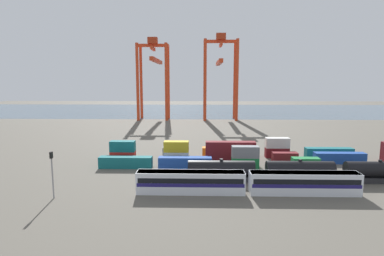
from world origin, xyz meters
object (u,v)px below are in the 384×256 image
object	(u,v)px
passenger_train	(247,182)
shipping_container_17	(225,152)
shipping_container_18	(277,153)
gantry_crane_central	(220,69)
gantry_crane_west	(154,70)
shipping_container_12	(339,158)
shipping_container_1	(185,163)
signal_mast	(52,169)
freight_tank_row	(379,172)
shipping_container_9	(230,157)
shipping_container_16	(174,152)

from	to	relation	value
passenger_train	shipping_container_17	distance (m)	27.62
shipping_container_18	gantry_crane_central	world-z (taller)	gantry_crane_central
gantry_crane_west	passenger_train	bearing A→B (deg)	-74.20
shipping_container_12	gantry_crane_central	xyz separation A→B (m)	(-23.55, 93.48, 25.12)
shipping_container_18	gantry_crane_west	size ratio (longest dim) A/B	0.14
shipping_container_1	passenger_train	bearing A→B (deg)	-54.38
passenger_train	shipping_container_17	xyz separation A→B (m)	(-1.69, 27.55, -0.84)
signal_mast	gantry_crane_central	bearing A→B (deg)	73.57
shipping_container_1	shipping_container_17	xyz separation A→B (m)	(10.06, 11.16, 0.00)
passenger_train	gantry_crane_central	distance (m)	118.00
freight_tank_row	shipping_container_1	bearing A→B (deg)	166.35
passenger_train	signal_mast	size ratio (longest dim) A/B	4.84
shipping_container_12	shipping_container_18	size ratio (longest dim) A/B	2.00
signal_mast	shipping_container_1	bearing A→B (deg)	42.77
freight_tank_row	shipping_container_18	xyz separation A→B (m)	(-15.10, 20.52, -0.85)
shipping_container_1	shipping_container_9	distance (m)	12.16
shipping_container_16	shipping_container_12	bearing A→B (deg)	-7.82
shipping_container_1	gantry_crane_central	bearing A→B (deg)	82.13
shipping_container_12	shipping_container_18	bearing A→B (deg)	157.95
freight_tank_row	shipping_container_1	xyz separation A→B (m)	(-38.57, 9.37, -0.85)
freight_tank_row	gantry_crane_west	distance (m)	126.48
shipping_container_12	shipping_container_16	bearing A→B (deg)	172.18
passenger_train	freight_tank_row	bearing A→B (deg)	14.69
passenger_train	gantry_crane_west	world-z (taller)	gantry_crane_west
shipping_container_12	shipping_container_18	xyz separation A→B (m)	(-13.77, 5.58, 0.00)
shipping_container_1	signal_mast	bearing A→B (deg)	-137.23
signal_mast	shipping_container_16	world-z (taller)	signal_mast
gantry_crane_central	passenger_train	bearing A→B (deg)	-90.96
passenger_train	shipping_container_9	world-z (taller)	passenger_train
freight_tank_row	gantry_crane_central	bearing A→B (deg)	102.92
shipping_container_12	passenger_train	bearing A→B (deg)	-139.23
passenger_train	shipping_container_16	xyz separation A→B (m)	(-15.10, 27.55, -0.84)
shipping_container_16	gantry_crane_central	bearing A→B (deg)	79.03
shipping_container_17	gantry_crane_west	bearing A→B (deg)	109.39
gantry_crane_central	shipping_container_12	bearing A→B (deg)	-75.86
shipping_container_16	passenger_train	bearing A→B (deg)	-61.27
shipping_container_1	gantry_crane_west	bearing A→B (deg)	101.94
shipping_container_17	gantry_crane_west	world-z (taller)	gantry_crane_west
shipping_container_9	shipping_container_1	bearing A→B (deg)	-152.70
gantry_crane_west	gantry_crane_central	bearing A→B (deg)	-0.89
shipping_container_18	shipping_container_16	bearing A→B (deg)	180.00
passenger_train	shipping_container_16	bearing A→B (deg)	118.73
shipping_container_17	gantry_crane_central	bearing A→B (deg)	87.63
shipping_container_1	gantry_crane_west	xyz separation A→B (m)	(-21.07, 99.60, 24.66)
shipping_container_1	shipping_container_17	world-z (taller)	same
passenger_train	shipping_container_18	xyz separation A→B (m)	(11.72, 27.55, -0.84)
gantry_crane_central	shipping_container_16	bearing A→B (deg)	-100.97
shipping_container_1	shipping_container_9	xyz separation A→B (m)	(10.80, 5.58, 0.00)
passenger_train	shipping_container_9	distance (m)	22.01
shipping_container_16	shipping_container_17	bearing A→B (deg)	0.00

